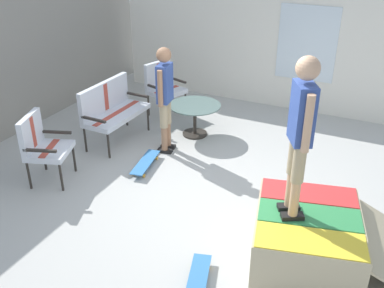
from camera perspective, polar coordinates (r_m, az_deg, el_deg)
ground_plane at (r=6.21m, az=1.71°, el=-7.47°), size 12.00×12.00×0.10m
house_facade at (r=9.13m, az=9.04°, el=12.56°), size 0.23×6.00×2.44m
skate_ramp at (r=5.20m, az=14.81°, el=-11.51°), size 1.71×2.19×0.62m
patio_bench at (r=7.65m, az=-10.34°, el=4.76°), size 1.26×0.58×1.02m
patio_chair_near_house at (r=8.62m, az=-3.82°, el=7.73°), size 0.75×0.71×1.02m
patio_chair_by_wall at (r=6.68m, az=-18.80°, el=0.21°), size 0.77×0.73×1.02m
patio_table at (r=7.78m, az=0.38°, el=3.92°), size 0.90×0.90×0.57m
person_watching at (r=7.02m, az=-3.49°, el=6.60°), size 0.47×0.28×1.73m
person_skater at (r=4.47m, az=13.74°, el=2.02°), size 0.43×0.34×1.74m
skateboard_by_bench at (r=6.92m, az=-5.98°, el=-2.38°), size 0.82×0.33×0.10m
skateboard_spare at (r=4.87m, az=0.71°, el=-17.14°), size 0.82×0.42×0.10m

